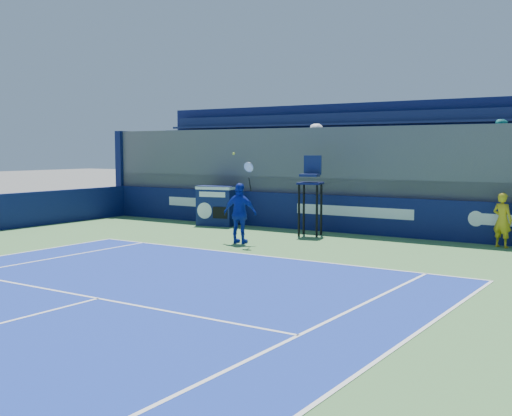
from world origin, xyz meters
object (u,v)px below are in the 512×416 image
Objects in this scene: ball_person at (502,220)px; match_clock at (217,205)px; umpire_chair at (311,187)px; tennis_player at (240,213)px.

match_clock is at bearing 20.20° from ball_person.
umpire_chair reaches higher than ball_person.
tennis_player reaches higher than ball_person.
match_clock is 0.58× the size of umpire_chair.
ball_person reaches higher than match_clock.
ball_person is 7.16m from tennis_player.
match_clock is at bearing 172.63° from umpire_chair.
ball_person is at bearing 1.27° from match_clock.
match_clock is 4.44m from tennis_player.
tennis_player reaches higher than umpire_chair.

